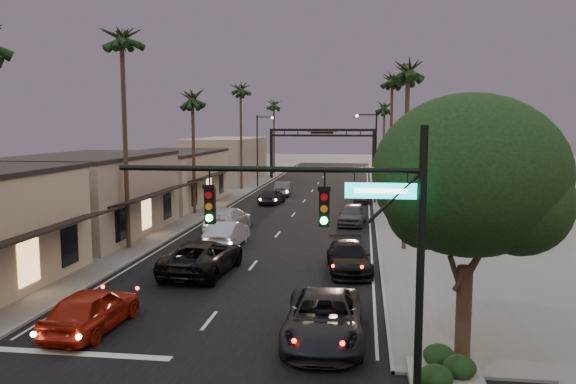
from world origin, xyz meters
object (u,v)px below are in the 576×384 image
(corner_tree, at_px, (471,182))
(palm_lc, at_px, (192,94))
(palm_rc, at_px, (384,104))
(oncoming_silver, at_px, (227,234))
(palm_ld, at_px, (240,86))
(oncoming_pickup, at_px, (203,257))
(traffic_signal, at_px, (350,226))
(palm_lb, at_px, (121,32))
(curbside_black, at_px, (349,258))
(streetlight_left, at_px, (259,145))
(palm_far, at_px, (274,102))
(curbside_near, at_px, (324,319))
(arch, at_px, (322,141))
(streetlight_right, at_px, (373,150))
(palm_rb, at_px, (392,76))
(oncoming_red, at_px, (92,309))
(palm_ra, at_px, (408,64))

(corner_tree, relative_size, palm_lc, 0.72)
(palm_rc, distance_m, oncoming_silver, 43.01)
(palm_ld, xyz_separation_m, oncoming_pickup, (6.30, -37.98, -11.52))
(traffic_signal, bearing_deg, oncoming_pickup, 121.52)
(palm_lb, bearing_deg, oncoming_silver, 15.01)
(traffic_signal, distance_m, oncoming_silver, 21.71)
(curbside_black, bearing_deg, palm_ld, 103.69)
(corner_tree, relative_size, curbside_black, 1.65)
(streetlight_left, bearing_deg, palm_far, 93.95)
(streetlight_left, relative_size, palm_rc, 0.74)
(palm_lc, relative_size, palm_rc, 1.00)
(oncoming_silver, bearing_deg, corner_tree, 129.17)
(palm_ld, distance_m, palm_far, 23.02)
(corner_tree, bearing_deg, streetlight_left, 107.97)
(palm_far, xyz_separation_m, curbside_near, (13.00, -69.49, -10.60))
(palm_lb, bearing_deg, streetlight_left, 87.33)
(traffic_signal, bearing_deg, palm_ld, 105.65)
(palm_ld, bearing_deg, corner_tree, -69.19)
(arch, xyz_separation_m, curbside_black, (5.33, -51.64, -4.76))
(oncoming_silver, bearing_deg, streetlight_left, -80.50)
(corner_tree, height_order, streetlight_right, streetlight_right)
(arch, relative_size, curbside_black, 2.85)
(streetlight_right, distance_m, palm_rb, 7.35)
(oncoming_pickup, distance_m, curbside_near, 11.02)
(traffic_signal, bearing_deg, palm_rc, 87.22)
(palm_far, height_order, curbside_near, palm_far)
(palm_rc, relative_size, oncoming_pickup, 1.90)
(oncoming_pickup, bearing_deg, palm_far, -79.88)
(palm_rc, bearing_deg, palm_ld, -152.38)
(curbside_near, bearing_deg, streetlight_right, 84.73)
(oncoming_pickup, bearing_deg, oncoming_red, 82.64)
(palm_lc, height_order, palm_rc, same)
(palm_lc, bearing_deg, traffic_signal, -65.94)
(corner_tree, relative_size, oncoming_pickup, 1.37)
(palm_lc, bearing_deg, corner_tree, -57.66)
(oncoming_red, bearing_deg, oncoming_pickup, -99.21)
(streetlight_left, bearing_deg, palm_lc, -94.37)
(oncoming_pickup, bearing_deg, palm_rc, -98.56)
(traffic_signal, distance_m, palm_far, 75.58)
(streetlight_left, distance_m, curbside_near, 51.03)
(arch, height_order, palm_lc, palm_lc)
(palm_ld, bearing_deg, palm_ra, -60.98)
(arch, bearing_deg, curbside_black, -84.11)
(palm_lb, distance_m, palm_rb, 27.94)
(palm_far, distance_m, oncoming_pickup, 62.17)
(palm_lc, height_order, oncoming_pickup, palm_lc)
(palm_rc, distance_m, curbside_near, 56.46)
(traffic_signal, xyz_separation_m, palm_lc, (-14.29, 32.00, 5.39))
(curbside_black, bearing_deg, oncoming_red, -140.46)
(streetlight_right, bearing_deg, oncoming_red, -106.77)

